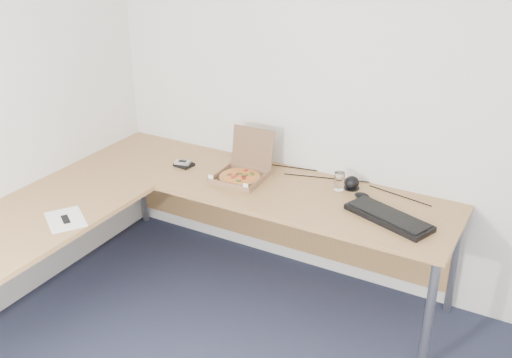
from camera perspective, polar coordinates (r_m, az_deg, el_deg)
The scene contains 11 objects.
room_shell at distance 2.28m, azimuth -5.87°, elevation -4.50°, with size 3.50×3.50×2.50m, color silver, non-canonical shape.
desk at distance 3.66m, azimuth -7.48°, elevation -2.26°, with size 2.50×2.20×0.73m.
pizza_box at distance 3.84m, azimuth -1.41°, elevation 0.45°, with size 0.29×0.34×0.30m.
drinking_glass at distance 3.74m, azimuth 7.87°, elevation -0.19°, with size 0.06×0.06×0.11m, color white.
keyboard at distance 3.45m, azimuth 12.39°, elevation -3.57°, with size 0.50×0.18×0.03m, color black.
mouse at distance 3.67m, azimuth 9.95°, elevation -1.54°, with size 0.09×0.06×0.03m, color black.
wallet at distance 4.07m, azimuth -6.79°, elevation 1.34°, with size 0.12×0.10×0.02m, color black.
phone at distance 4.06m, azimuth -6.93°, elevation 1.55°, with size 0.10×0.05×0.02m, color #B2B5BA.
paper_sheet at distance 3.55m, azimuth -17.51°, elevation -3.65°, with size 0.27×0.19×0.00m, color white.
dome_speaker at distance 3.77m, azimuth 9.02°, elevation -0.28°, with size 0.10×0.10×0.09m, color black.
cable_bundle at distance 3.89m, azimuth 6.85°, elevation 0.08°, with size 0.63×0.04×0.01m, color black, non-canonical shape.
Camera 1 is at (1.16, -1.60, 2.37)m, focal length 42.44 mm.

